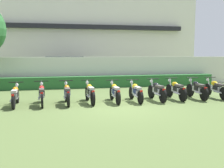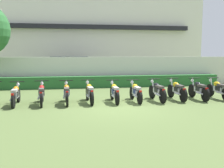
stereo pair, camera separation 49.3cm
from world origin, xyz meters
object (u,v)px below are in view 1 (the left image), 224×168
Objects in this scene: motorcycle_in_row_5 at (115,92)px; motorcycle_in_row_1 at (15,95)px; motorcycle_in_row_3 at (67,93)px; motorcycle_in_row_2 at (42,94)px; motorcycle_in_row_4 at (90,92)px; parked_car at (67,69)px; motorcycle_in_row_8 at (176,90)px; motorcycle_in_row_7 at (157,91)px; motorcycle_in_row_9 at (197,89)px; motorcycle_in_row_6 at (136,92)px; motorcycle_in_row_10 at (216,89)px.

motorcycle_in_row_1 is at bearing 88.53° from motorcycle_in_row_5.
motorcycle_in_row_3 reaches higher than motorcycle_in_row_1.
motorcycle_in_row_2 is 2.01m from motorcycle_in_row_4.
motorcycle_in_row_1 is at bearing -104.47° from parked_car.
motorcycle_in_row_8 is (6.05, 0.08, 0.00)m from motorcycle_in_row_2.
motorcycle_in_row_3 reaches higher than motorcycle_in_row_2.
motorcycle_in_row_3 is 0.97× the size of motorcycle_in_row_8.
motorcycle_in_row_8 is at bearing -85.97° from motorcycle_in_row_7.
motorcycle_in_row_7 is (5.05, -0.05, 0.00)m from motorcycle_in_row_2.
motorcycle_in_row_1 is 7.09m from motorcycle_in_row_8.
motorcycle_in_row_9 is at bearing -91.93° from motorcycle_in_row_1.
motorcycle_in_row_3 is 1.00× the size of motorcycle_in_row_7.
parked_car reaches higher than motorcycle_in_row_3.
motorcycle_in_row_5 is at bearing -91.66° from motorcycle_in_row_3.
motorcycle_in_row_6 is at bearing 90.45° from motorcycle_in_row_9.
motorcycle_in_row_6 is 4.04m from motorcycle_in_row_10.
parked_car is at bearing -12.80° from motorcycle_in_row_2.
motorcycle_in_row_2 is 1.05× the size of motorcycle_in_row_5.
motorcycle_in_row_2 reaches higher than motorcycle_in_row_1.
motorcycle_in_row_6 is 3.03m from motorcycle_in_row_9.
motorcycle_in_row_3 is 3.02m from motorcycle_in_row_6.
parked_car reaches higher than motorcycle_in_row_6.
motorcycle_in_row_6 is 1.00× the size of motorcycle_in_row_7.
motorcycle_in_row_7 is 0.99× the size of motorcycle_in_row_9.
motorcycle_in_row_9 reaches higher than motorcycle_in_row_3.
motorcycle_in_row_6 is at bearing -92.03° from motorcycle_in_row_5.
motorcycle_in_row_9 is (2.03, 0.05, 0.00)m from motorcycle_in_row_7.
motorcycle_in_row_8 reaches higher than motorcycle_in_row_1.
motorcycle_in_row_3 is 0.97× the size of motorcycle_in_row_10.
motorcycle_in_row_2 is at bearing 89.48° from motorcycle_in_row_9.
motorcycle_in_row_7 is (3.04, -0.10, 0.00)m from motorcycle_in_row_4.
motorcycle_in_row_2 is at bearing 88.35° from motorcycle_in_row_6.
motorcycle_in_row_4 is 1.01× the size of motorcycle_in_row_9.
motorcycle_in_row_4 reaches higher than motorcycle_in_row_1.
motorcycle_in_row_4 reaches higher than motorcycle_in_row_2.
motorcycle_in_row_8 is (2.95, 0.11, 0.01)m from motorcycle_in_row_5.
motorcycle_in_row_5 is at bearing 89.88° from motorcycle_in_row_9.
motorcycle_in_row_8 is (5.02, 0.12, -0.00)m from motorcycle_in_row_3.
motorcycle_in_row_4 is (3.06, 0.02, 0.02)m from motorcycle_in_row_1.
motorcycle_in_row_10 is (4.04, 0.08, 0.01)m from motorcycle_in_row_6.
motorcycle_in_row_4 is at bearing 88.92° from motorcycle_in_row_9.
motorcycle_in_row_6 is (0.95, -0.02, -0.01)m from motorcycle_in_row_5.
motorcycle_in_row_9 reaches higher than motorcycle_in_row_10.
motorcycle_in_row_9 is at bearing -96.77° from motorcycle_in_row_8.
motorcycle_in_row_8 reaches higher than motorcycle_in_row_10.
motorcycle_in_row_9 reaches higher than motorcycle_in_row_2.
motorcycle_in_row_7 is at bearing -94.27° from motorcycle_in_row_2.
motorcycle_in_row_10 reaches higher than motorcycle_in_row_5.
motorcycle_in_row_1 is 9.13m from motorcycle_in_row_10.
motorcycle_in_row_8 is at bearing -91.29° from motorcycle_in_row_1.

